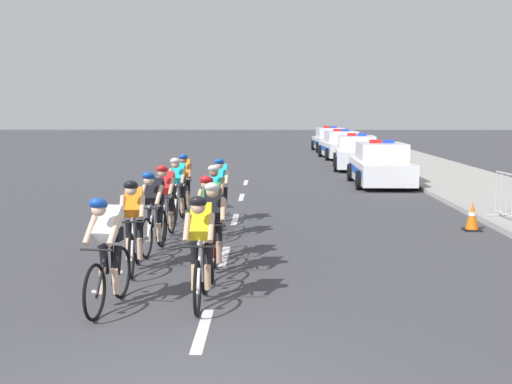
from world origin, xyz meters
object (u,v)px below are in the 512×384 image
cyclist_ninth (178,188)px  traffic_cone_near (472,217)px  police_car_second (356,154)px  police_car_furthest (330,141)px  cyclist_second (200,248)px  police_car_nearest (381,166)px  cyclist_fifth (153,210)px  cyclist_fourth (213,227)px  cyclist_tenth (221,189)px  cyclist_lead (107,251)px  cyclist_seventh (166,200)px  cyclist_eleventh (184,182)px  police_car_third (341,146)px  cyclist_sixth (210,216)px  cyclist_eighth (216,200)px  cyclist_third (133,224)px

cyclist_ninth → traffic_cone_near: (6.58, -1.07, -0.48)m
police_car_second → police_car_furthest: same height
cyclist_second → police_car_second: bearing=76.7°
police_car_nearest → police_car_furthest: (0.00, 18.82, 0.00)m
cyclist_fifth → cyclist_fourth: bearing=-53.9°
cyclist_tenth → police_car_nearest: 9.22m
cyclist_fifth → cyclist_tenth: bearing=72.6°
cyclist_lead → police_car_furthest: size_ratio=0.38×
cyclist_lead → cyclist_fifth: 3.47m
cyclist_lead → cyclist_fourth: bearing=54.9°
cyclist_seventh → cyclist_eleventh: same height
cyclist_tenth → police_car_third: bearing=76.1°
cyclist_lead → cyclist_second: bearing=9.9°
police_car_nearest → police_car_furthest: bearing=90.0°
cyclist_fourth → cyclist_eleventh: size_ratio=1.00×
cyclist_fifth → cyclist_sixth: same height
cyclist_sixth → police_car_nearest: bearing=66.9°
cyclist_ninth → cyclist_eleventh: (-0.02, 1.33, 0.00)m
cyclist_fifth → traffic_cone_near: (6.57, 2.31, -0.48)m
cyclist_lead → traffic_cone_near: 8.77m
police_car_nearest → cyclist_seventh: bearing=-122.2°
cyclist_fourth → police_car_nearest: size_ratio=0.39×
cyclist_second → cyclist_fourth: size_ratio=1.00×
cyclist_seventh → police_car_second: (6.03, 15.87, -0.11)m
cyclist_ninth → traffic_cone_near: cyclist_ninth is taller
cyclist_sixth → police_car_furthest: (4.95, 30.43, -0.11)m
cyclist_eighth → police_car_nearest: size_ratio=0.39×
cyclist_fourth → cyclist_third: bearing=169.0°
police_car_furthest → traffic_cone_near: size_ratio=6.97×
cyclist_fifth → police_car_third: police_car_third is taller
cyclist_fourth → cyclist_fifth: same height
cyclist_lead → cyclist_fifth: same height
cyclist_ninth → cyclist_seventh: bearing=-89.3°
cyclist_second → traffic_cone_near: bearing=46.0°
cyclist_eleventh → cyclist_sixth: bearing=-78.2°
cyclist_eighth → police_car_third: size_ratio=0.38×
police_car_second → police_car_third: bearing=90.0°
cyclist_lead → police_car_second: 21.57m
cyclist_eighth → police_car_third: 22.67m
cyclist_tenth → cyclist_fourth: bearing=-87.4°
cyclist_second → cyclist_fifth: size_ratio=1.00×
cyclist_fourth → cyclist_tenth: size_ratio=1.00×
police_car_third → cyclist_lead: bearing=-102.6°
cyclist_sixth → police_car_nearest: police_car_nearest is taller
police_car_third → cyclist_tenth: bearing=-103.9°
cyclist_ninth → police_car_third: 21.05m
cyclist_fourth → cyclist_tenth: bearing=92.6°
cyclist_second → cyclist_sixth: size_ratio=1.00×
traffic_cone_near → police_car_furthest: bearing=91.1°
cyclist_second → cyclist_sixth: (-0.10, 2.59, 0.00)m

